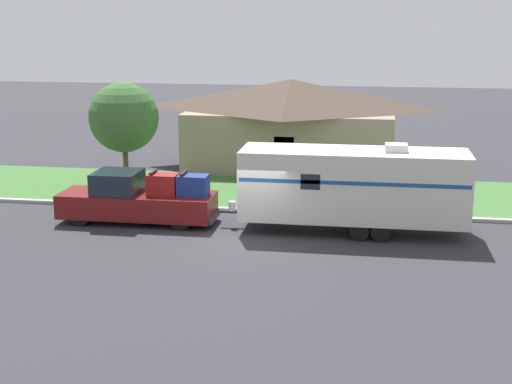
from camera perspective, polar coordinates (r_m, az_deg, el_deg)
name	(u,v)px	position (r m, az deg, el deg)	size (l,w,h in m)	color
ground_plane	(250,240)	(25.85, -0.47, -3.84)	(120.00, 120.00, 0.00)	#2D2D33
curb_strip	(265,211)	(29.38, 0.73, -1.52)	(80.00, 0.30, 0.14)	#999993
lawn_strip	(276,191)	(32.90, 1.64, 0.05)	(80.00, 7.00, 0.03)	#3D6B33
house_across_street	(291,122)	(38.30, 2.81, 5.65)	(11.58, 6.79, 4.66)	gray
pickup_truck	(138,200)	(28.17, -9.42, -0.60)	(6.17, 1.93, 2.09)	black
travel_trailer	(353,185)	(26.56, 7.80, 0.57)	(9.23, 2.41, 3.39)	black
mailbox	(268,186)	(29.82, 0.97, 0.50)	(0.48, 0.20, 1.27)	brown
tree_in_yard	(124,118)	(32.90, -10.53, 5.87)	(3.16, 3.16, 5.01)	brown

